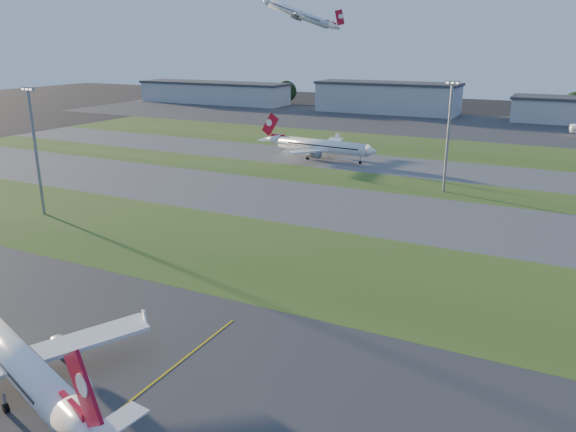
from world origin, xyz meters
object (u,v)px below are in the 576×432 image
Objects in this scene: airliner_parked at (15,359)px; light_mast_centre at (449,130)px; airliner_taxiing at (321,146)px; light_mast_west at (35,143)px.

light_mast_centre reaches higher than airliner_parked.
light_mast_centre is at bearing 96.98° from airliner_parked.
airliner_taxiing is at bearing 151.82° from light_mast_centre.
light_mast_centre is (21.39, 100.55, 11.21)m from airliner_parked.
airliner_parked is at bearing -42.50° from light_mast_west.
light_mast_west is at bearing 156.49° from airliner_parked.
light_mast_west is 1.00× the size of light_mast_centre.
airliner_parked is 0.86× the size of airliner_taxiing.
airliner_parked is at bearing 104.96° from airliner_taxiing.
light_mast_west and light_mast_centre have the same top height.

